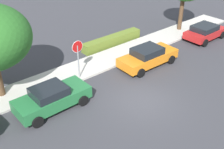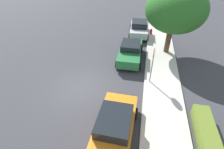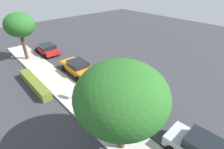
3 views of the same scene
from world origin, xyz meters
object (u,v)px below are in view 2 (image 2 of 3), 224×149
Objects in this scene: parked_car_orange at (114,129)px; parked_car_silver at (139,28)px; parked_car_green at (130,51)px; stop_sign at (153,60)px; fire_hydrant at (151,32)px; street_tree_mid_block at (176,10)px.

parked_car_silver is (-13.05, 0.28, 0.04)m from parked_car_orange.
parked_car_green is 1.07× the size of parked_car_silver.
stop_sign is at bearing 9.41° from parked_car_silver.
stop_sign is at bearing 0.27° from fire_hydrant.
stop_sign is at bearing 29.82° from parked_car_green.
fire_hydrant is (-0.23, 1.33, -0.41)m from parked_car_silver.
stop_sign reaches higher than parked_car_orange.
parked_car_silver is 5.52× the size of fire_hydrant.
stop_sign is 0.70× the size of parked_car_silver.
stop_sign is 0.49× the size of street_tree_mid_block.
parked_car_green is at bearing -61.04° from street_tree_mid_block.
parked_car_silver is at bearing 176.23° from parked_car_green.
parked_car_green is at bearing -179.48° from parked_car_orange.
parked_car_green is 0.75× the size of street_tree_mid_block.
parked_car_orange is at bearing -18.05° from street_tree_mid_block.
parked_car_orange is 0.81× the size of street_tree_mid_block.
parked_car_silver is 0.70× the size of street_tree_mid_block.
parked_car_green is (-2.99, -1.71, -1.15)m from stop_sign.
parked_car_orange reaches higher than fire_hydrant.
street_tree_mid_block is at bearing 39.06° from parked_car_silver.
stop_sign reaches higher than parked_car_green.
fire_hydrant is at bearing 163.04° from parked_car_green.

